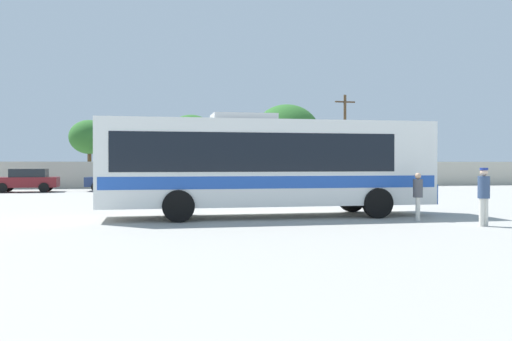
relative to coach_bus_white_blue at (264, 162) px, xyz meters
The scene contains 12 objects.
ground_plane 10.91m from the coach_bus_white_blue, 82.26° to the left, with size 300.00×300.00×0.00m, color #A3A099.
perimeter_wall 23.55m from the coach_bus_white_blue, 86.48° to the left, with size 80.00×0.30×2.01m, color #B2AD9E.
coach_bus_white_blue is the anchor object (origin of this frame).
attendant_by_bus_door 5.33m from the coach_bus_white_blue, 24.12° to the right, with size 0.42×0.42×1.58m.
passenger_waiting_on_apron 7.23m from the coach_bus_white_blue, 34.29° to the right, with size 0.43×0.43×1.76m.
parked_car_leftmost_maroon 22.37m from the coach_bus_white_blue, 122.66° to the left, with size 4.09×2.10×1.53m.
parked_car_second_dark_blue 20.19m from the coach_bus_white_blue, 108.32° to the left, with size 4.26×2.17×1.48m.
parked_car_third_black 19.39m from the coach_bus_white_blue, 90.35° to the left, with size 4.41×2.02×1.46m.
utility_pole_near 28.16m from the coach_bus_white_blue, 64.27° to the left, with size 1.80×0.24×7.73m.
roadside_tree_left 28.73m from the coach_bus_white_blue, 108.41° to the left, with size 3.27×3.27×5.42m.
roadside_tree_midleft 29.16m from the coach_bus_white_blue, 91.29° to the left, with size 4.54×4.54×6.14m.
roadside_tree_midright 29.31m from the coach_bus_white_blue, 74.56° to the left, with size 5.81×5.81×7.12m.
Camera 1 is at (-5.26, -19.37, 1.90)m, focal length 37.96 mm.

